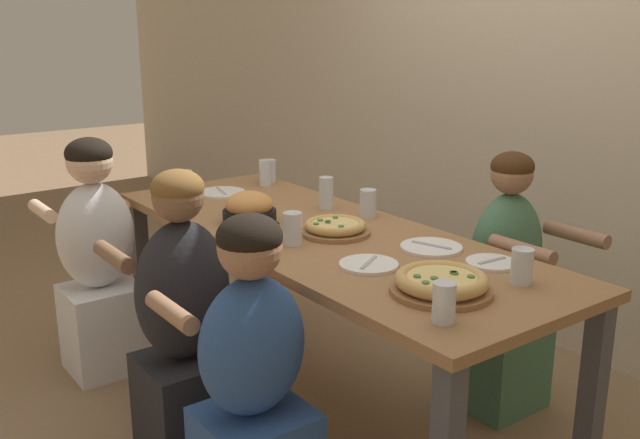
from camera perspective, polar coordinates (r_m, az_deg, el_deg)
The scene contains 22 objects.
ground_plane at distance 3.25m, azimuth 0.00°, elevation -14.55°, with size 18.00×18.00×0.00m, color #896B4C.
restaurant_back_panel at distance 3.79m, azimuth 17.51°, elevation 14.44°, with size 10.00×0.06×3.20m, color beige.
dining_table at distance 2.95m, azimuth 0.00°, elevation -2.54°, with size 2.26×0.82×0.80m.
pizza_board_main at distance 2.29m, azimuth 9.68°, elevation -5.03°, with size 0.33×0.33×0.07m.
pizza_board_second at distance 2.88m, azimuth 1.23°, elevation -0.64°, with size 0.28×0.28×0.06m.
skillet_bowl at distance 3.06m, azimuth -5.67°, elevation 0.85°, with size 0.33×0.23×0.14m.
empty_plate_a at distance 2.73m, azimuth 8.89°, elevation -2.21°, with size 0.23×0.23×0.02m.
empty_plate_b at distance 2.52m, azimuth 3.92°, elevation -3.61°, with size 0.21×0.21×0.02m.
empty_plate_c at distance 3.60m, azimuth -7.91°, elevation 2.15°, with size 0.24×0.24×0.02m.
empty_plate_d at distance 2.60m, azimuth 13.58°, elevation -3.38°, with size 0.18×0.18×0.02m.
drinking_glass_a at distance 3.47m, azimuth -10.66°, elevation 2.56°, with size 0.07×0.07×0.15m.
drinking_glass_b at distance 2.43m, azimuth 15.83°, elevation -3.79°, with size 0.07×0.07×0.12m.
drinking_glass_c at distance 3.27m, azimuth 0.49°, elevation 1.99°, with size 0.07×0.07×0.15m.
drinking_glass_d at distance 2.74m, azimuth -2.21°, elevation -0.73°, with size 0.07×0.07×0.13m.
drinking_glass_e at distance 3.14m, azimuth 3.85°, elevation 1.17°, with size 0.07×0.07×0.12m.
drinking_glass_f at distance 3.75m, azimuth -4.41°, elevation 3.75°, with size 0.06×0.06×0.14m.
drinking_glass_g at distance 2.07m, azimuth 9.88°, elevation -6.69°, with size 0.07×0.07×0.12m.
drinking_glass_h at distance 3.83m, azimuth -4.08°, elevation 3.82°, with size 0.07×0.07×0.12m.
diner_far_midright at distance 3.13m, azimuth 14.49°, elevation -5.96°, with size 0.51×0.40×1.13m.
diner_near_midright at distance 2.34m, azimuth -5.38°, elevation -13.47°, with size 0.51×0.40×1.08m.
diner_near_center at distance 2.71m, azimuth -10.76°, elevation -8.94°, with size 0.51×0.40×1.14m.
diner_near_left at distance 3.50m, azimuth -17.32°, elevation -3.52°, with size 0.51×0.40×1.13m.
Camera 1 is at (2.26, -1.67, 1.63)m, focal length 40.00 mm.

